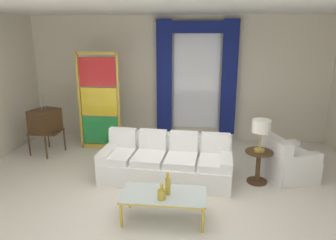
{
  "coord_description": "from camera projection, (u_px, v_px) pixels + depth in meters",
  "views": [
    {
      "loc": [
        0.59,
        -4.64,
        2.61
      ],
      "look_at": [
        -0.0,
        0.9,
        1.05
      ],
      "focal_mm": 33.72,
      "sensor_mm": 36.0,
      "label": 1
    }
  ],
  "objects": [
    {
      "name": "ground_plane",
      "position": [
        162.0,
        196.0,
        5.2
      ],
      "size": [
        16.0,
        16.0,
        0.0
      ],
      "primitive_type": "plane",
      "color": "silver"
    },
    {
      "name": "wall_rear",
      "position": [
        177.0,
        79.0,
        7.73
      ],
      "size": [
        8.0,
        0.12,
        3.0
      ],
      "primitive_type": "cube",
      "color": "beige",
      "rests_on": "ground"
    },
    {
      "name": "ceiling_slab",
      "position": [
        168.0,
        6.0,
        5.16
      ],
      "size": [
        8.0,
        7.6,
        0.04
      ],
      "primitive_type": "cube",
      "color": "white"
    },
    {
      "name": "curtained_window",
      "position": [
        197.0,
        70.0,
        7.46
      ],
      "size": [
        2.0,
        0.17,
        2.7
      ],
      "color": "white",
      "rests_on": "ground"
    },
    {
      "name": "couch_white_long",
      "position": [
        167.0,
        162.0,
        5.77
      ],
      "size": [
        2.39,
        1.08,
        0.86
      ],
      "color": "white",
      "rests_on": "ground"
    },
    {
      "name": "coffee_table",
      "position": [
        164.0,
        196.0,
        4.46
      ],
      "size": [
        1.2,
        0.59,
        0.41
      ],
      "color": "silver",
      "rests_on": "ground"
    },
    {
      "name": "bottle_blue_decanter",
      "position": [
        168.0,
        185.0,
        4.39
      ],
      "size": [
        0.08,
        0.08,
        0.34
      ],
      "color": "gold",
      "rests_on": "coffee_table"
    },
    {
      "name": "bottle_crystal_tall",
      "position": [
        162.0,
        194.0,
        4.28
      ],
      "size": [
        0.11,
        0.11,
        0.23
      ],
      "color": "gold",
      "rests_on": "coffee_table"
    },
    {
      "name": "vintage_tv",
      "position": [
        45.0,
        122.0,
        6.86
      ],
      "size": [
        0.67,
        0.72,
        1.35
      ],
      "color": "#472D19",
      "rests_on": "ground"
    },
    {
      "name": "armchair_white",
      "position": [
        286.0,
        163.0,
        5.78
      ],
      "size": [
        1.04,
        1.03,
        0.8
      ],
      "color": "white",
      "rests_on": "ground"
    },
    {
      "name": "stained_glass_divider",
      "position": [
        99.0,
        104.0,
        7.06
      ],
      "size": [
        0.95,
        0.05,
        2.2
      ],
      "color": "gold",
      "rests_on": "ground"
    },
    {
      "name": "peacock_figurine",
      "position": [
        116.0,
        144.0,
        6.95
      ],
      "size": [
        0.44,
        0.6,
        0.5
      ],
      "color": "beige",
      "rests_on": "ground"
    },
    {
      "name": "round_side_table",
      "position": [
        258.0,
        164.0,
        5.59
      ],
      "size": [
        0.48,
        0.48,
        0.59
      ],
      "color": "#472D19",
      "rests_on": "ground"
    },
    {
      "name": "table_lamp_brass",
      "position": [
        261.0,
        127.0,
        5.41
      ],
      "size": [
        0.32,
        0.32,
        0.57
      ],
      "color": "#B29338",
      "rests_on": "round_side_table"
    }
  ]
}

